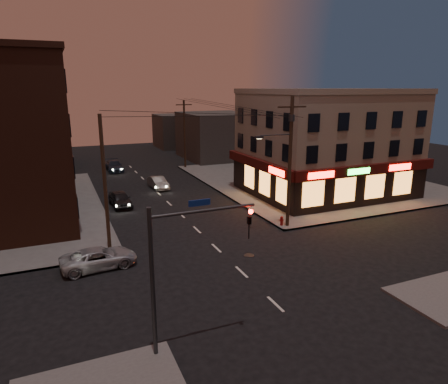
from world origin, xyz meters
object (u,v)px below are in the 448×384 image
suv_cross (99,258)px  fire_hydrant (282,220)px  sedan_mid (158,183)px  sedan_far (114,166)px  sedan_near (120,199)px

suv_cross → fire_hydrant: (14.15, 2.00, -0.07)m
sedan_mid → sedan_far: bearing=99.2°
suv_cross → fire_hydrant: bearing=-87.1°
sedan_near → sedan_mid: bearing=43.7°
sedan_near → sedan_mid: sedan_near is taller
sedan_near → sedan_far: (1.95, 16.91, -0.01)m
suv_cross → sedan_near: size_ratio=1.10×
fire_hydrant → sedan_mid: bearing=110.1°
sedan_far → fire_hydrant: sedan_far is taller
suv_cross → sedan_mid: 19.94m
sedan_near → fire_hydrant: sedan_near is taller
suv_cross → fire_hydrant: 14.29m
suv_cross → sedan_far: bearing=-15.2°
sedan_mid → suv_cross: bearing=-119.6°
sedan_far → sedan_mid: bearing=-75.5°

